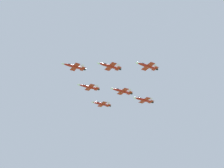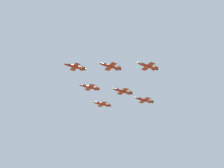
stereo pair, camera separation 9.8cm
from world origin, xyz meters
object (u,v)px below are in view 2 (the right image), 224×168
jet_trailing (144,100)px  jet_left_outer (147,66)px  jet_right_wingman (89,87)px  jet_lead (74,66)px  jet_right_outer (101,104)px  jet_left_wingman (110,66)px  jet_slot_rear (122,91)px

jet_trailing → jet_left_outer: bearing=59.1°
jet_right_wingman → jet_trailing: (-17.27, 30.36, -7.32)m
jet_lead → jet_right_wingman: bearing=-139.0°
jet_trailing → jet_right_outer: bearing=-60.0°
jet_left_wingman → jet_trailing: (-33.84, 8.63, -8.31)m
jet_slot_rear → jet_right_outer: bearing=-90.0°
jet_lead → jet_left_wingman: size_ratio=0.97×
jet_lead → jet_right_outer: (-42.12, -2.23, -6.10)m
jet_left_wingman → jet_trailing: bearing=-156.2°
jet_right_wingman → jet_left_outer: size_ratio=1.00×
jet_right_outer → jet_slot_rear: (16.57, 21.72, -2.03)m
jet_left_outer → jet_trailing: size_ratio=0.98×
jet_lead → jet_left_wingman: bearing=140.3°
jet_slot_rear → jet_trailing: jet_slot_rear is taller
jet_right_outer → jet_slot_rear: 27.40m
jet_right_wingman → jet_left_outer: 44.04m
jet_left_wingman → jet_right_outer: (-37.63, -22.84, -3.89)m
jet_left_wingman → jet_slot_rear: bearing=-138.9°
jet_slot_rear → jet_right_wingman: bearing=-40.3°
jet_trailing → jet_left_wingman: bearing=22.5°
jet_slot_rear → jet_trailing: (-12.78, 9.75, -2.38)m
jet_lead → jet_left_outer: 42.43m
jet_left_wingman → jet_slot_rear: 21.91m
jet_slot_rear → jet_trailing: bearing=-180.0°
jet_lead → jet_right_wingman: jet_lead is taller
jet_lead → jet_left_wingman: jet_lead is taller
jet_right_wingman → jet_trailing: bearing=158.1°
jet_left_outer → jet_slot_rear: 27.55m
jet_right_outer → jet_trailing: 32.00m
jet_right_wingman → jet_right_outer: size_ratio=1.01×
jet_trailing → jet_lead: bearing=-0.5°
jet_left_outer → jet_right_outer: jet_left_outer is taller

